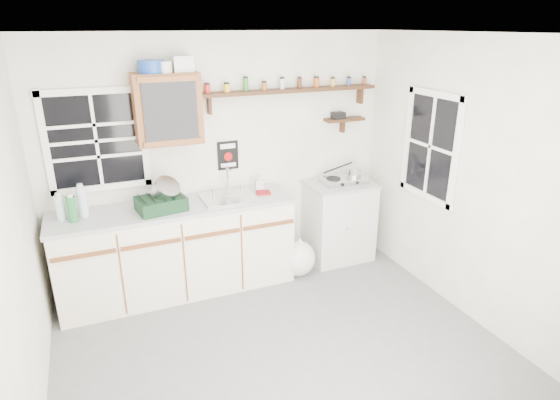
{
  "coord_description": "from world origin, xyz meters",
  "views": [
    {
      "loc": [
        -1.26,
        -2.96,
        2.56
      ],
      "look_at": [
        0.2,
        0.55,
        1.12
      ],
      "focal_mm": 30.0,
      "sensor_mm": 36.0,
      "label": 1
    }
  ],
  "objects_px": {
    "spice_shelf": "(290,90)",
    "upper_cabinet": "(168,109)",
    "hotplate": "(344,180)",
    "right_cabinet": "(338,220)",
    "dish_rack": "(163,199)",
    "main_cabinet": "(178,248)"
  },
  "relations": [
    {
      "from": "spice_shelf",
      "to": "upper_cabinet",
      "type": "bearing_deg",
      "value": -176.85
    },
    {
      "from": "right_cabinet",
      "to": "upper_cabinet",
      "type": "height_order",
      "value": "upper_cabinet"
    },
    {
      "from": "right_cabinet",
      "to": "hotplate",
      "type": "height_order",
      "value": "hotplate"
    },
    {
      "from": "main_cabinet",
      "to": "right_cabinet",
      "type": "distance_m",
      "value": 1.84
    },
    {
      "from": "main_cabinet",
      "to": "dish_rack",
      "type": "height_order",
      "value": "dish_rack"
    },
    {
      "from": "right_cabinet",
      "to": "dish_rack",
      "type": "distance_m",
      "value": 2.03
    },
    {
      "from": "main_cabinet",
      "to": "spice_shelf",
      "type": "height_order",
      "value": "spice_shelf"
    },
    {
      "from": "right_cabinet",
      "to": "spice_shelf",
      "type": "distance_m",
      "value": 1.58
    },
    {
      "from": "main_cabinet",
      "to": "hotplate",
      "type": "relative_size",
      "value": 4.45
    },
    {
      "from": "main_cabinet",
      "to": "upper_cabinet",
      "type": "distance_m",
      "value": 1.37
    },
    {
      "from": "spice_shelf",
      "to": "dish_rack",
      "type": "height_order",
      "value": "spice_shelf"
    },
    {
      "from": "upper_cabinet",
      "to": "hotplate",
      "type": "distance_m",
      "value": 2.04
    },
    {
      "from": "main_cabinet",
      "to": "spice_shelf",
      "type": "relative_size",
      "value": 1.21
    },
    {
      "from": "upper_cabinet",
      "to": "hotplate",
      "type": "xyz_separation_m",
      "value": [
        1.83,
        -0.14,
        -0.88
      ]
    },
    {
      "from": "right_cabinet",
      "to": "main_cabinet",
      "type": "bearing_deg",
      "value": -179.21
    },
    {
      "from": "dish_rack",
      "to": "main_cabinet",
      "type": "bearing_deg",
      "value": 21.54
    },
    {
      "from": "upper_cabinet",
      "to": "spice_shelf",
      "type": "distance_m",
      "value": 1.27
    },
    {
      "from": "dish_rack",
      "to": "hotplate",
      "type": "height_order",
      "value": "dish_rack"
    },
    {
      "from": "upper_cabinet",
      "to": "hotplate",
      "type": "relative_size",
      "value": 1.25
    },
    {
      "from": "main_cabinet",
      "to": "right_cabinet",
      "type": "bearing_deg",
      "value": 0.79
    },
    {
      "from": "hotplate",
      "to": "dish_rack",
      "type": "bearing_deg",
      "value": -175.83
    },
    {
      "from": "right_cabinet",
      "to": "spice_shelf",
      "type": "relative_size",
      "value": 0.48
    }
  ]
}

